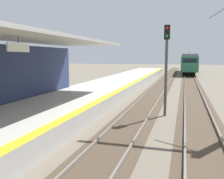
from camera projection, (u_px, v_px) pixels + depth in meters
station_platform at (67, 105)px, 15.56m from camera, size 5.00×80.00×0.91m
track_pair_nearest_platform at (147, 103)px, 18.21m from camera, size 2.34×120.00×0.16m
track_pair_middle at (196, 106)px, 17.28m from camera, size 2.34×120.00×0.16m
approaching_train at (189, 63)px, 50.40m from camera, size 2.93×19.60×4.76m
rail_signal_post at (166, 61)px, 14.24m from camera, size 0.32×0.34×5.20m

